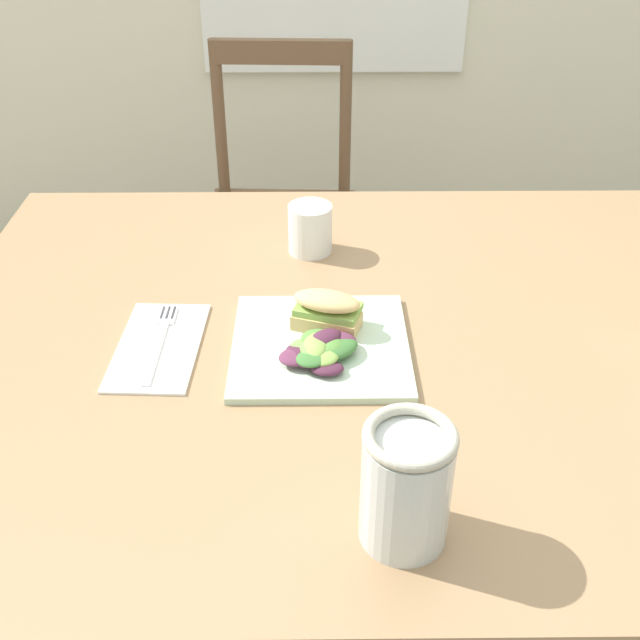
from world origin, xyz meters
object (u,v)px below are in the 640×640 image
at_px(dining_table, 366,397).
at_px(sandwich_half_front, 327,310).
at_px(plate_lunch, 320,345).
at_px(mason_jar_iced_tea, 406,490).
at_px(fork_on_napkin, 161,337).
at_px(chair_wooden_far, 281,214).
at_px(cup_extra_side, 310,229).

xyz_separation_m(dining_table, sandwich_half_front, (-0.06, -0.00, 0.16)).
relative_size(plate_lunch, mason_jar_iced_tea, 1.74).
xyz_separation_m(plate_lunch, fork_on_napkin, (-0.22, 0.02, 0.00)).
bearing_deg(sandwich_half_front, plate_lunch, -104.60).
xyz_separation_m(chair_wooden_far, cup_extra_side, (0.08, -0.74, 0.33)).
bearing_deg(mason_jar_iced_tea, plate_lunch, 103.92).
bearing_deg(sandwich_half_front, cup_extra_side, 95.53).
height_order(chair_wooden_far, mason_jar_iced_tea, mason_jar_iced_tea).
bearing_deg(dining_table, chair_wooden_far, 99.52).
height_order(dining_table, chair_wooden_far, chair_wooden_far).
relative_size(fork_on_napkin, cup_extra_side, 2.26).
distance_m(chair_wooden_far, plate_lunch, 1.07).
bearing_deg(plate_lunch, dining_table, 28.35).
bearing_deg(cup_extra_side, plate_lunch, -87.17).
bearing_deg(fork_on_napkin, plate_lunch, -5.62).
xyz_separation_m(sandwich_half_front, cup_extra_side, (-0.02, 0.24, 0.00)).
bearing_deg(fork_on_napkin, cup_extra_side, 51.10).
bearing_deg(mason_jar_iced_tea, fork_on_napkin, 131.16).
bearing_deg(fork_on_napkin, dining_table, 3.03).
bearing_deg(chair_wooden_far, sandwich_half_front, -83.86).
relative_size(plate_lunch, cup_extra_side, 2.94).
bearing_deg(plate_lunch, fork_on_napkin, 174.38).
height_order(sandwich_half_front, fork_on_napkin, sandwich_half_front).
relative_size(dining_table, cup_extra_side, 15.24).
bearing_deg(cup_extra_side, chair_wooden_far, 96.34).
bearing_deg(plate_lunch, mason_jar_iced_tea, -76.08).
distance_m(dining_table, cup_extra_side, 0.30).
height_order(plate_lunch, cup_extra_side, cup_extra_side).
distance_m(dining_table, fork_on_napkin, 0.32).
distance_m(sandwich_half_front, mason_jar_iced_tea, 0.37).
height_order(dining_table, fork_on_napkin, fork_on_napkin).
relative_size(chair_wooden_far, fork_on_napkin, 4.70).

